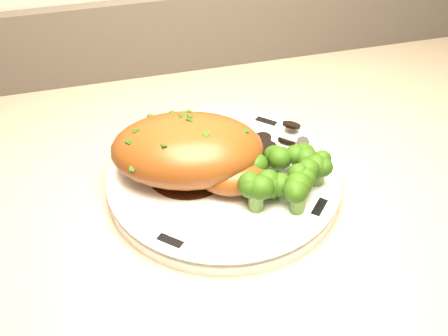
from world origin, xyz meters
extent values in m
cylinder|color=white|center=(-0.54, 1.71, 0.97)|extent=(0.34, 0.34, 0.02)
cube|color=black|center=(-0.46, 1.80, 0.98)|extent=(0.03, 0.03, 0.00)
cube|color=black|center=(-0.63, 1.79, 0.98)|extent=(0.03, 0.03, 0.00)
cube|color=black|center=(-0.62, 1.62, 0.98)|extent=(0.03, 0.03, 0.00)
cube|color=black|center=(-0.45, 1.63, 0.98)|extent=(0.03, 0.03, 0.00)
cylinder|color=#351709|center=(-0.58, 1.72, 0.98)|extent=(0.10, 0.10, 0.00)
ellipsoid|color=brown|center=(-0.58, 1.72, 1.01)|extent=(0.20, 0.16, 0.07)
ellipsoid|color=brown|center=(-0.54, 1.68, 1.00)|extent=(0.09, 0.08, 0.04)
cube|color=#1E3A0C|center=(-0.63, 1.74, 1.04)|extent=(0.01, 0.01, 0.00)
cube|color=#1E3A0C|center=(-0.61, 1.73, 1.04)|extent=(0.01, 0.01, 0.00)
cube|color=#1E3A0C|center=(-0.59, 1.73, 1.04)|extent=(0.01, 0.01, 0.00)
cube|color=#1E3A0C|center=(-0.57, 1.72, 1.04)|extent=(0.01, 0.01, 0.00)
cube|color=#1E3A0C|center=(-0.55, 1.72, 1.04)|extent=(0.01, 0.01, 0.00)
cube|color=#1E3A0C|center=(-0.53, 1.72, 1.04)|extent=(0.01, 0.01, 0.00)
cylinder|color=black|center=(-0.45, 1.74, 0.98)|extent=(0.02, 0.01, 0.01)
cylinder|color=black|center=(-0.45, 1.75, 0.98)|extent=(0.02, 0.02, 0.01)
cylinder|color=black|center=(-0.46, 1.75, 0.98)|extent=(0.02, 0.02, 0.01)
cylinder|color=black|center=(-0.47, 1.76, 0.98)|extent=(0.02, 0.02, 0.01)
cylinder|color=black|center=(-0.49, 1.76, 0.98)|extent=(0.02, 0.02, 0.01)
cylinder|color=black|center=(-0.50, 1.75, 0.98)|extent=(0.02, 0.03, 0.02)
cylinder|color=black|center=(-0.51, 1.75, 0.98)|extent=(0.03, 0.03, 0.01)
cylinder|color=black|center=(-0.51, 1.74, 0.98)|extent=(0.02, 0.02, 0.00)
cylinder|color=black|center=(-0.51, 1.73, 0.98)|extent=(0.03, 0.03, 0.01)
cylinder|color=black|center=(-0.50, 1.72, 0.98)|extent=(0.03, 0.03, 0.02)
cylinder|color=black|center=(-0.49, 1.71, 0.98)|extent=(0.03, 0.03, 0.01)
cylinder|color=black|center=(-0.47, 1.71, 0.98)|extent=(0.03, 0.03, 0.01)
cylinder|color=black|center=(-0.46, 1.72, 0.98)|extent=(0.03, 0.03, 0.01)
cylinder|color=black|center=(-0.45, 1.73, 0.98)|extent=(0.03, 0.03, 0.01)
cylinder|color=#588337|center=(-0.51, 1.69, 0.99)|extent=(0.02, 0.02, 0.02)
sphere|color=#163207|center=(-0.51, 1.69, 1.00)|extent=(0.03, 0.03, 0.03)
cylinder|color=#588337|center=(-0.48, 1.70, 0.99)|extent=(0.02, 0.02, 0.02)
sphere|color=#163207|center=(-0.48, 1.70, 1.00)|extent=(0.03, 0.03, 0.03)
cylinder|color=#588337|center=(-0.46, 1.69, 0.99)|extent=(0.02, 0.02, 0.02)
sphere|color=#163207|center=(-0.46, 1.69, 1.00)|extent=(0.03, 0.03, 0.03)
cylinder|color=#588337|center=(-0.50, 1.66, 0.99)|extent=(0.02, 0.02, 0.02)
sphere|color=#163207|center=(-0.50, 1.66, 1.00)|extent=(0.03, 0.03, 0.03)
cylinder|color=#588337|center=(-0.47, 1.65, 0.99)|extent=(0.02, 0.02, 0.02)
sphere|color=#163207|center=(-0.47, 1.65, 1.00)|extent=(0.03, 0.03, 0.03)
cylinder|color=#588337|center=(-0.44, 1.67, 0.99)|extent=(0.02, 0.02, 0.02)
sphere|color=#163207|center=(-0.44, 1.67, 1.00)|extent=(0.03, 0.03, 0.03)
cylinder|color=#588337|center=(-0.52, 1.64, 0.99)|extent=(0.02, 0.02, 0.02)
sphere|color=#163207|center=(-0.52, 1.64, 1.00)|extent=(0.03, 0.03, 0.03)
cylinder|color=#588337|center=(-0.48, 1.63, 0.99)|extent=(0.02, 0.02, 0.02)
sphere|color=#163207|center=(-0.48, 1.63, 1.00)|extent=(0.03, 0.03, 0.03)
camera|label=1|loc=(-0.67, 1.22, 1.41)|focal=45.00mm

